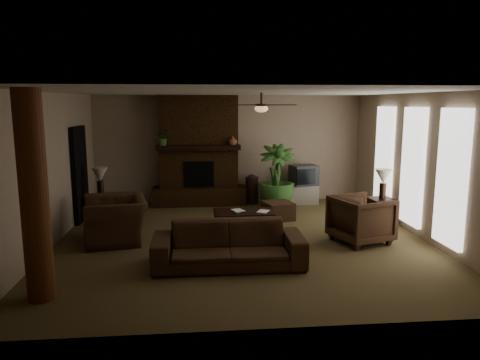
{
  "coord_description": "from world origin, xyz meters",
  "views": [
    {
      "loc": [
        -0.83,
        -8.33,
        2.61
      ],
      "look_at": [
        0.0,
        0.4,
        1.1
      ],
      "focal_mm": 33.64,
      "sensor_mm": 36.0,
      "label": 1
    }
  ],
  "objects": [
    {
      "name": "tv",
      "position": [
        1.9,
        2.94,
        0.76
      ],
      "size": [
        0.75,
        0.67,
        0.52
      ],
      "color": "#343436",
      "rests_on": "tv_stand"
    },
    {
      "name": "mantel_vase",
      "position": [
        0.06,
        2.93,
        1.67
      ],
      "size": [
        0.23,
        0.24,
        0.22
      ],
      "primitive_type": "imported",
      "rotation": [
        0.0,
        0.0,
        0.07
      ],
      "color": "brown",
      "rests_on": "fireplace"
    },
    {
      "name": "sofa",
      "position": [
        -0.35,
        -1.39,
        0.47
      ],
      "size": [
        2.43,
        0.73,
        0.95
      ],
      "primitive_type": "imported",
      "rotation": [
        0.0,
        0.0,
        -0.01
      ],
      "color": "#432D1C",
      "rests_on": "ground"
    },
    {
      "name": "fireplace",
      "position": [
        -0.8,
        3.22,
        1.16
      ],
      "size": [
        2.4,
        0.7,
        2.8
      ],
      "color": "#432812",
      "rests_on": "ground"
    },
    {
      "name": "floor_plant",
      "position": [
        1.1,
        2.47,
        0.45
      ],
      "size": [
        0.91,
        1.61,
        0.9
      ],
      "primitive_type": "imported",
      "rotation": [
        0.0,
        0.0,
        0.01
      ],
      "color": "#355F26",
      "rests_on": "ground"
    },
    {
      "name": "book_b",
      "position": [
        0.37,
        0.47,
        0.58
      ],
      "size": [
        0.2,
        0.12,
        0.29
      ],
      "primitive_type": "imported",
      "rotation": [
        0.0,
        0.0,
        -0.46
      ],
      "color": "#999999",
      "rests_on": "coffee_table"
    },
    {
      "name": "floor_vase",
      "position": [
        0.58,
        3.15,
        0.43
      ],
      "size": [
        0.34,
        0.34,
        0.77
      ],
      "color": "#31221B",
      "rests_on": "ground"
    },
    {
      "name": "armchair_left",
      "position": [
        -2.4,
        0.15,
        0.56
      ],
      "size": [
        1.08,
        1.43,
        1.12
      ],
      "primitive_type": "imported",
      "rotation": [
        0.0,
        0.0,
        -1.36
      ],
      "color": "#432D1C",
      "rests_on": "ground"
    },
    {
      "name": "coffee_table",
      "position": [
        0.08,
        0.52,
        0.37
      ],
      "size": [
        1.2,
        0.7,
        0.43
      ],
      "color": "black",
      "rests_on": "ground"
    },
    {
      "name": "armchair_right",
      "position": [
        2.23,
        -0.37,
        0.49
      ],
      "size": [
        1.15,
        1.19,
        0.98
      ],
      "primitive_type": "imported",
      "rotation": [
        0.0,
        0.0,
        1.91
      ],
      "color": "#432D1C",
      "rests_on": "ground"
    },
    {
      "name": "ceiling_fan",
      "position": [
        0.4,
        0.3,
        2.53
      ],
      "size": [
        1.35,
        1.35,
        0.37
      ],
      "color": "black",
      "rests_on": "ceiling"
    },
    {
      "name": "doorway",
      "position": [
        -3.44,
        1.8,
        1.05
      ],
      "size": [
        0.1,
        1.0,
        2.1
      ],
      "primitive_type": "cube",
      "color": "black",
      "rests_on": "ground"
    },
    {
      "name": "side_table_right",
      "position": [
        3.15,
        0.94,
        0.28
      ],
      "size": [
        0.55,
        0.55,
        0.55
      ],
      "primitive_type": "cube",
      "rotation": [
        0.0,
        0.0,
        0.11
      ],
      "color": "black",
      "rests_on": "ground"
    },
    {
      "name": "lamp_right",
      "position": [
        3.15,
        0.88,
        1.0
      ],
      "size": [
        0.39,
        0.39,
        0.65
      ],
      "color": "black",
      "rests_on": "side_table_right"
    },
    {
      "name": "side_table_left",
      "position": [
        -3.04,
        1.78,
        0.28
      ],
      "size": [
        0.54,
        0.54,
        0.55
      ],
      "primitive_type": "cube",
      "rotation": [
        0.0,
        0.0,
        -0.09
      ],
      "color": "black",
      "rests_on": "ground"
    },
    {
      "name": "ottoman",
      "position": [
        0.97,
        1.45,
        0.2
      ],
      "size": [
        0.73,
        0.73,
        0.4
      ],
      "primitive_type": "cube",
      "rotation": [
        0.0,
        0.0,
        0.25
      ],
      "color": "#432D1C",
      "rests_on": "ground"
    },
    {
      "name": "book_a",
      "position": [
        -0.13,
        0.5,
        0.57
      ],
      "size": [
        0.21,
        0.1,
        0.29
      ],
      "primitive_type": "imported",
      "rotation": [
        0.0,
        0.0,
        0.35
      ],
      "color": "#999999",
      "rests_on": "coffee_table"
    },
    {
      "name": "windows",
      "position": [
        3.45,
        0.2,
        1.35
      ],
      "size": [
        0.08,
        3.65,
        2.35
      ],
      "color": "white",
      "rests_on": "ground"
    },
    {
      "name": "tv_stand",
      "position": [
        1.85,
        3.01,
        0.25
      ],
      "size": [
        0.85,
        0.51,
        0.5
      ],
      "primitive_type": "cube",
      "rotation": [
        0.0,
        0.0,
        0.01
      ],
      "color": "silver",
      "rests_on": "ground"
    },
    {
      "name": "lamp_left",
      "position": [
        -2.99,
        1.73,
        1.0
      ],
      "size": [
        0.45,
        0.45,
        0.65
      ],
      "color": "black",
      "rests_on": "side_table_left"
    },
    {
      "name": "log_column",
      "position": [
        -2.95,
        -2.4,
        1.4
      ],
      "size": [
        0.36,
        0.36,
        2.8
      ],
      "primitive_type": "cylinder",
      "color": "brown",
      "rests_on": "ground"
    },
    {
      "name": "mantel_plant",
      "position": [
        -1.67,
        2.91,
        1.72
      ],
      "size": [
        0.43,
        0.47,
        0.33
      ],
      "primitive_type": "imported",
      "rotation": [
        0.0,
        0.0,
        -0.14
      ],
      "color": "#355F26",
      "rests_on": "fireplace"
    },
    {
      "name": "room_shell",
      "position": [
        0.0,
        0.0,
        1.4
      ],
      "size": [
        7.0,
        7.0,
        7.0
      ],
      "color": "brown",
      "rests_on": "ground"
    }
  ]
}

